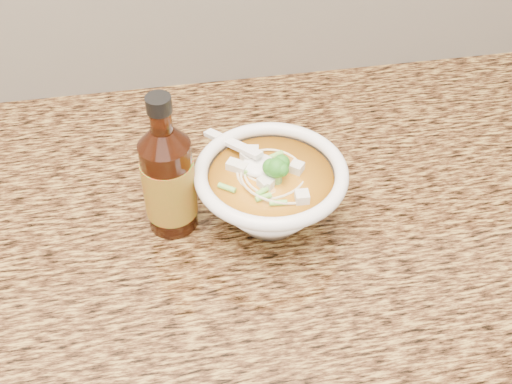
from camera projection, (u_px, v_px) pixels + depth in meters
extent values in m
cube|color=olive|center=(68.00, 233.00, 0.90)|extent=(4.00, 0.68, 0.04)
cylinder|color=white|center=(270.00, 215.00, 0.89)|extent=(0.08, 0.08, 0.01)
torus|color=white|center=(271.00, 173.00, 0.84)|extent=(0.20, 0.20, 0.02)
torus|color=beige|center=(264.00, 169.00, 0.85)|extent=(0.11, 0.11, 0.00)
torus|color=beige|center=(281.00, 174.00, 0.85)|extent=(0.11, 0.11, 0.00)
torus|color=beige|center=(265.00, 176.00, 0.85)|extent=(0.15, 0.15, 0.00)
torus|color=beige|center=(277.00, 175.00, 0.85)|extent=(0.14, 0.14, 0.00)
torus|color=beige|center=(259.00, 172.00, 0.86)|extent=(0.07, 0.07, 0.00)
torus|color=beige|center=(266.00, 173.00, 0.86)|extent=(0.13, 0.13, 0.00)
torus|color=beige|center=(283.00, 183.00, 0.85)|extent=(0.06, 0.06, 0.00)
torus|color=beige|center=(273.00, 188.00, 0.84)|extent=(0.13, 0.13, 0.00)
torus|color=beige|center=(266.00, 175.00, 0.86)|extent=(0.10, 0.10, 0.00)
cube|color=silver|center=(250.00, 158.00, 0.86)|extent=(0.02, 0.02, 0.02)
cube|color=silver|center=(303.00, 154.00, 0.87)|extent=(0.02, 0.02, 0.02)
cube|color=silver|center=(289.00, 171.00, 0.84)|extent=(0.02, 0.02, 0.01)
cube|color=silver|center=(272.00, 194.00, 0.81)|extent=(0.02, 0.02, 0.02)
cube|color=silver|center=(289.00, 182.00, 0.83)|extent=(0.02, 0.02, 0.02)
cube|color=silver|center=(298.00, 165.00, 0.85)|extent=(0.02, 0.02, 0.01)
cube|color=silver|center=(264.00, 182.00, 0.83)|extent=(0.02, 0.02, 0.02)
cube|color=silver|center=(299.00, 169.00, 0.84)|extent=(0.02, 0.02, 0.02)
cube|color=silver|center=(306.00, 181.00, 0.83)|extent=(0.02, 0.02, 0.01)
cube|color=silver|center=(302.00, 166.00, 0.85)|extent=(0.02, 0.02, 0.02)
ellipsoid|color=#196014|center=(277.00, 171.00, 0.82)|extent=(0.04, 0.04, 0.03)
cylinder|color=#80D451|center=(269.00, 143.00, 0.88)|extent=(0.02, 0.02, 0.01)
cylinder|color=#80D451|center=(241.00, 163.00, 0.85)|extent=(0.02, 0.02, 0.01)
cylinder|color=#80D451|center=(231.00, 158.00, 0.86)|extent=(0.01, 0.02, 0.01)
cylinder|color=#80D451|center=(290.00, 157.00, 0.86)|extent=(0.01, 0.02, 0.01)
cylinder|color=#80D451|center=(238.00, 182.00, 0.83)|extent=(0.02, 0.01, 0.01)
cylinder|color=#80D451|center=(315.00, 179.00, 0.83)|extent=(0.02, 0.01, 0.01)
ellipsoid|color=white|center=(259.00, 166.00, 0.85)|extent=(0.05, 0.05, 0.02)
cube|color=white|center=(232.00, 143.00, 0.87)|extent=(0.07, 0.10, 0.03)
cylinder|color=#401608|center=(169.00, 185.00, 0.84)|extent=(0.09, 0.09, 0.14)
cylinder|color=#401608|center=(161.00, 121.00, 0.76)|extent=(0.03, 0.03, 0.03)
cylinder|color=black|center=(159.00, 104.00, 0.75)|extent=(0.04, 0.04, 0.02)
cylinder|color=red|center=(169.00, 187.00, 0.84)|extent=(0.09, 0.09, 0.09)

